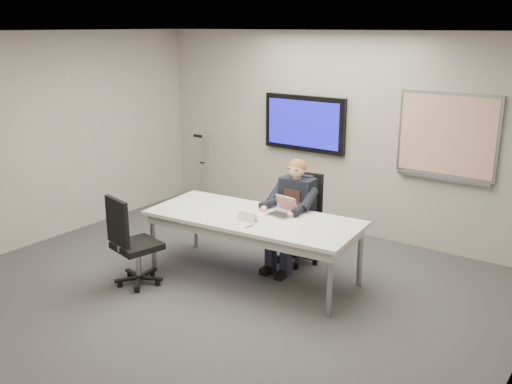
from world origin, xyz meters
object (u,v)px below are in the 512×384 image
Objects in this scene: laptop at (283,210)px; office_chair_far at (300,234)px; conference_table at (253,223)px; office_chair_near at (134,258)px; seated_person at (289,226)px.

office_chair_far is at bearing 106.18° from laptop.
office_chair_near is at bearing -140.85° from conference_table.
office_chair_far is 1.04× the size of office_chair_near.
office_chair_near is at bearing -133.19° from office_chair_far.
office_chair_far is 0.69m from laptop.
office_chair_far reaches higher than laptop.
office_chair_far reaches higher than conference_table.
conference_table is at bearing -122.52° from office_chair_near.
seated_person is at bearing -115.46° from office_chair_near.
office_chair_near reaches higher than conference_table.
conference_table is at bearing -112.16° from office_chair_far.
conference_table is at bearing -112.65° from seated_person.
office_chair_far reaches higher than office_chair_near.
laptop reaches higher than conference_table.
seated_person is (0.01, -0.25, 0.19)m from office_chair_far.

